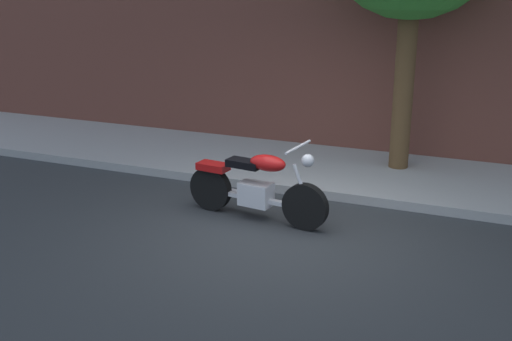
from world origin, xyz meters
The scene contains 3 objects.
ground_plane centered at (0.00, 0.00, 0.00)m, with size 60.00×60.00×0.00m, color #303335.
sidewalk centered at (0.00, 2.66, 0.07)m, with size 20.76×2.50×0.14m, color #A0A0A0.
motorcycle centered at (-0.49, 0.32, 0.46)m, with size 2.11×0.71×1.13m.
Camera 1 is at (2.57, -7.10, 3.23)m, focal length 43.83 mm.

